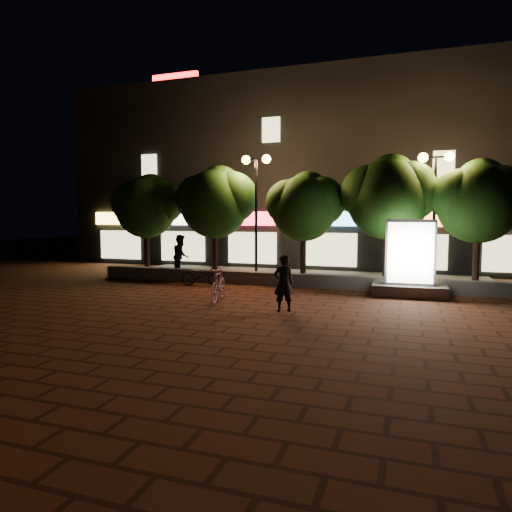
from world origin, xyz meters
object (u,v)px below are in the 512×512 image
at_px(street_lamp_left, 256,185).
at_px(scooter_parked, 201,275).
at_px(tree_left, 216,200).
at_px(rider, 284,283).
at_px(tree_far_right, 480,198).
at_px(scooter_pink, 218,284).
at_px(street_lamp_right, 435,184).
at_px(tree_mid, 305,204).
at_px(tree_far_left, 147,204).
at_px(ad_kiosk, 410,266).
at_px(pedestrian, 181,256).
at_px(tree_right, 389,194).

relative_size(street_lamp_left, scooter_parked, 3.30).
height_order(tree_left, street_lamp_left, street_lamp_left).
bearing_deg(rider, tree_left, -84.19).
distance_m(tree_far_right, scooter_pink, 10.06).
bearing_deg(street_lamp_right, tree_mid, 176.96).
distance_m(tree_far_right, rider, 8.74).
xyz_separation_m(tree_far_left, rider, (8.26, -6.07, -2.48)).
relative_size(ad_kiosk, pedestrian, 1.42).
bearing_deg(pedestrian, tree_mid, -103.34).
bearing_deg(tree_right, tree_mid, -180.00).
distance_m(tree_far_right, street_lamp_left, 8.58).
height_order(tree_right, scooter_parked, tree_right).
bearing_deg(tree_far_left, tree_left, 0.00).
bearing_deg(tree_left, scooter_parked, -80.15).
bearing_deg(scooter_parked, street_lamp_right, -89.29).
distance_m(rider, pedestrian, 8.09).
relative_size(tree_far_right, pedestrian, 2.59).
bearing_deg(street_lamp_left, ad_kiosk, -18.68).
bearing_deg(tree_left, tree_far_left, -180.00).
bearing_deg(scooter_pink, tree_mid, 61.81).
xyz_separation_m(scooter_pink, scooter_parked, (-1.94, 2.75, -0.13)).
height_order(tree_mid, scooter_parked, tree_mid).
xyz_separation_m(tree_left, scooter_parked, (0.43, -2.46, -3.03)).
xyz_separation_m(tree_left, ad_kiosk, (8.14, -2.36, -2.39)).
distance_m(tree_far_left, pedestrian, 3.23).
bearing_deg(scooter_pink, scooter_parked, 114.32).
bearing_deg(scooter_parked, pedestrian, 33.03).
height_order(tree_mid, scooter_pink, tree_mid).
distance_m(tree_mid, street_lamp_left, 2.22).
bearing_deg(pedestrian, tree_far_left, 48.32).
bearing_deg(pedestrian, tree_left, -81.85).
relative_size(street_lamp_right, rider, 3.08).
relative_size(tree_left, scooter_pink, 2.69).
distance_m(tree_mid, pedestrian, 5.85).
bearing_deg(rider, scooter_pink, -51.87).
bearing_deg(street_lamp_left, scooter_pink, -85.12).
distance_m(tree_mid, street_lamp_right, 5.00).
distance_m(tree_left, street_lamp_left, 2.05).
bearing_deg(tree_right, tree_far_right, -0.00).
xyz_separation_m(ad_kiosk, rider, (-3.39, -3.71, -0.24)).
relative_size(tree_far_right, street_lamp_left, 0.92).
bearing_deg(tree_right, ad_kiosk, -70.43).
height_order(street_lamp_left, rider, street_lamp_left).
xyz_separation_m(tree_far_right, street_lamp_left, (-8.55, -0.26, 0.66)).
bearing_deg(tree_mid, street_lamp_right, -3.04).
bearing_deg(scooter_pink, street_lamp_right, 26.12).
relative_size(ad_kiosk, rider, 1.61).
distance_m(street_lamp_right, scooter_parked, 9.46).
relative_size(scooter_parked, pedestrian, 0.85).
relative_size(street_lamp_right, scooter_parked, 3.17).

